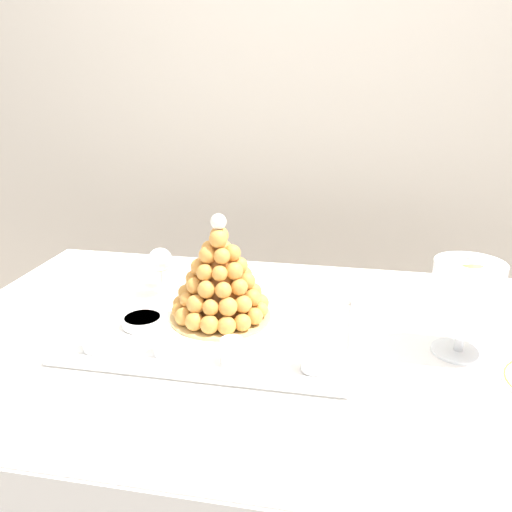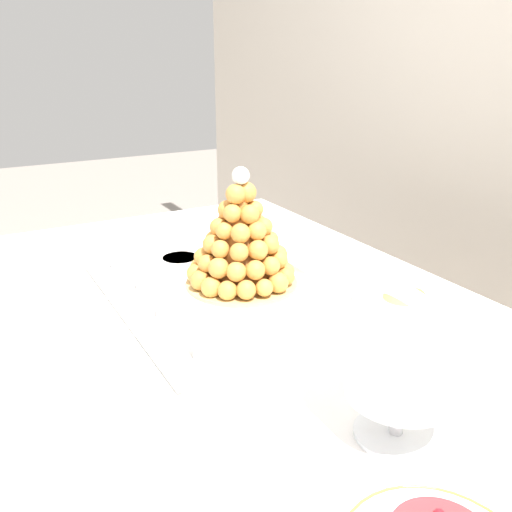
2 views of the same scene
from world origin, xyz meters
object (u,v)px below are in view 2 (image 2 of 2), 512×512
object	(u,v)px
croquembouche	(241,242)
dessert_cup_mid_right	(209,345)
dessert_cup_left	(122,259)
macaron_goblet	(404,350)
creme_brulee_ramekin	(180,261)
dessert_cup_centre	(168,306)
dessert_cup_mid_left	(148,281)
wine_glass	(243,216)
serving_tray	(216,292)

from	to	relation	value
croquembouche	dessert_cup_mid_right	bearing A→B (deg)	-38.16
dessert_cup_left	macaron_goblet	distance (m)	0.82
croquembouche	creme_brulee_ramekin	size ratio (longest dim) A/B	2.79
dessert_cup_centre	dessert_cup_mid_left	bearing A→B (deg)	176.62
dessert_cup_left	macaron_goblet	xyz separation A→B (m)	(0.80, 0.15, 0.11)
croquembouche	dessert_cup_mid_right	distance (m)	0.33
dessert_cup_mid_left	macaron_goblet	world-z (taller)	macaron_goblet
croquembouche	dessert_cup_mid_left	size ratio (longest dim) A/B	5.41
creme_brulee_ramekin	macaron_goblet	size ratio (longest dim) A/B	0.43
croquembouche	wine_glass	distance (m)	0.22
dessert_cup_left	creme_brulee_ramekin	distance (m)	0.14
creme_brulee_ramekin	croquembouche	bearing A→B (deg)	23.95
dessert_cup_centre	creme_brulee_ramekin	world-z (taller)	dessert_cup_centre
creme_brulee_ramekin	macaron_goblet	bearing A→B (deg)	1.90
dessert_cup_mid_left	macaron_goblet	xyz separation A→B (m)	(0.64, 0.14, 0.11)
croquembouche	dessert_cup_left	size ratio (longest dim) A/B	5.02
dessert_cup_centre	wine_glass	bearing A→B (deg)	131.13
dessert_cup_mid_right	wine_glass	xyz separation A→B (m)	(-0.45, 0.31, 0.07)
dessert_cup_centre	dessert_cup_mid_right	distance (m)	0.17
dessert_cup_mid_left	serving_tray	bearing A→B (deg)	58.30
dessert_cup_left	wine_glass	size ratio (longest dim) A/B	0.37
serving_tray	dessert_cup_mid_right	xyz separation A→B (m)	(0.25, -0.13, 0.03)
dessert_cup_mid_left	dessert_cup_centre	size ratio (longest dim) A/B	0.90
dessert_cup_mid_right	wine_glass	world-z (taller)	wine_glass
dessert_cup_mid_left	creme_brulee_ramekin	size ratio (longest dim) A/B	0.51
serving_tray	dessert_cup_centre	world-z (taller)	dessert_cup_centre
croquembouche	dessert_cup_mid_left	xyz separation A→B (m)	(-0.07, -0.20, -0.08)
dessert_cup_mid_left	dessert_cup_left	bearing A→B (deg)	-176.45
wine_glass	dessert_cup_mid_right	bearing A→B (deg)	-34.42
serving_tray	dessert_cup_centre	bearing A→B (deg)	-62.32
croquembouche	dessert_cup_mid_left	distance (m)	0.23
dessert_cup_mid_left	croquembouche	bearing A→B (deg)	69.38
dessert_cup_centre	dessert_cup_mid_right	xyz separation A→B (m)	(0.17, 0.01, -0.00)
dessert_cup_mid_right	macaron_goblet	size ratio (longest dim) A/B	0.25
serving_tray	dessert_cup_mid_left	size ratio (longest dim) A/B	13.01
dessert_cup_mid_left	wine_glass	world-z (taller)	wine_glass
dessert_cup_mid_right	creme_brulee_ramekin	world-z (taller)	dessert_cup_mid_right
serving_tray	dessert_cup_left	distance (m)	0.28
croquembouche	macaron_goblet	size ratio (longest dim) A/B	1.21
serving_tray	croquembouche	distance (m)	0.12
macaron_goblet	dessert_cup_mid_left	bearing A→B (deg)	-167.35
serving_tray	wine_glass	bearing A→B (deg)	138.93
creme_brulee_ramekin	dessert_cup_mid_left	bearing A→B (deg)	-49.31
serving_tray	croquembouche	xyz separation A→B (m)	(-0.01, 0.07, 0.10)
dessert_cup_mid_left	dessert_cup_centre	world-z (taller)	dessert_cup_centre
croquembouche	dessert_cup_centre	bearing A→B (deg)	-69.03
serving_tray	dessert_cup_mid_left	distance (m)	0.15
serving_tray	dessert_cup_centre	distance (m)	0.16
croquembouche	dessert_cup_mid_right	world-z (taller)	croquembouche
macaron_goblet	croquembouche	bearing A→B (deg)	174.55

